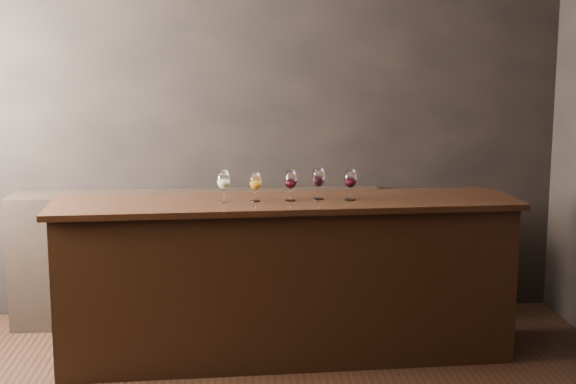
{
  "coord_description": "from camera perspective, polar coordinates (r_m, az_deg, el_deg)",
  "views": [
    {
      "loc": [
        0.11,
        -3.55,
        1.88
      ],
      "look_at": [
        0.45,
        1.29,
        1.06
      ],
      "focal_mm": 50.0,
      "sensor_mm": 36.0,
      "label": 1
    }
  ],
  "objects": [
    {
      "name": "glass_red_c",
      "position": [
        4.93,
        4.46,
        0.89
      ],
      "size": [
        0.08,
        0.08,
        0.19
      ],
      "color": "white",
      "rests_on": "bar_top"
    },
    {
      "name": "bar_top",
      "position": [
        4.93,
        -0.14,
        -0.79
      ],
      "size": [
        2.89,
        0.81,
        0.04
      ],
      "primitive_type": "cube",
      "rotation": [
        0.0,
        0.0,
        0.05
      ],
      "color": "black",
      "rests_on": "bar_counter"
    },
    {
      "name": "glass_white",
      "position": [
        4.87,
        -4.61,
        0.8
      ],
      "size": [
        0.08,
        0.08,
        0.19
      ],
      "color": "white",
      "rests_on": "bar_top"
    },
    {
      "name": "room_shell",
      "position": [
        3.68,
        -9.5,
        8.42
      ],
      "size": [
        5.02,
        4.52,
        2.81
      ],
      "color": "black",
      "rests_on": "ground"
    },
    {
      "name": "glass_red_a",
      "position": [
        4.89,
        0.19,
        0.81
      ],
      "size": [
        0.08,
        0.08,
        0.18
      ],
      "color": "white",
      "rests_on": "bar_top"
    },
    {
      "name": "bar_counter",
      "position": [
        5.04,
        -0.14,
        -6.42
      ],
      "size": [
        2.8,
        0.75,
        0.97
      ],
      "primitive_type": "cube",
      "rotation": [
        0.0,
        0.0,
        0.05
      ],
      "color": "black",
      "rests_on": "ground"
    },
    {
      "name": "glass_red_b",
      "position": [
        4.95,
        2.19,
        0.98
      ],
      "size": [
        0.08,
        0.08,
        0.19
      ],
      "color": "white",
      "rests_on": "bar_top"
    },
    {
      "name": "back_bar_shelf",
      "position": [
        5.76,
        -6.33,
        -4.62
      ],
      "size": [
        2.59,
        0.4,
        0.93
      ],
      "primitive_type": "cube",
      "color": "black",
      "rests_on": "ground"
    },
    {
      "name": "glass_amber",
      "position": [
        4.87,
        -2.34,
        0.69
      ],
      "size": [
        0.07,
        0.07,
        0.17
      ],
      "color": "white",
      "rests_on": "bar_top"
    }
  ]
}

